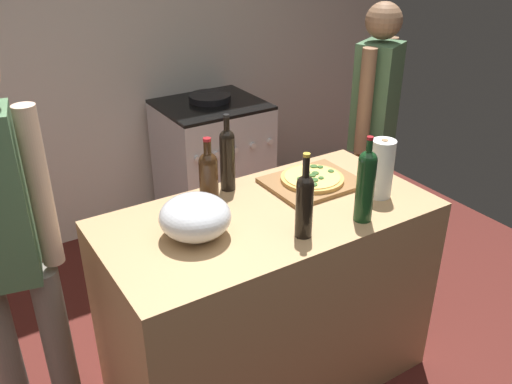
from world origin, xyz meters
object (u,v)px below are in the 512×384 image
Objects in this scene: pizza at (312,178)px; person_in_stripes at (7,248)px; stove at (213,167)px; paper_towel_roll at (382,169)px; wine_bottle_amber at (304,202)px; person_in_red at (373,128)px; mixing_bowl at (195,217)px; wine_bottle_clear at (227,157)px; wine_bottle_green at (209,177)px; wine_bottle_dark at (366,183)px.

person_in_stripes reaches higher than pizza.
paper_towel_roll is at bearing -89.11° from stove.
person_in_red reaches higher than wine_bottle_amber.
wine_bottle_clear is at bearing 43.19° from mixing_bowl.
person_in_red is (1.19, 0.29, -0.12)m from wine_bottle_green.
wine_bottle_green is (0.15, 0.18, 0.05)m from mixing_bowl.
wine_bottle_amber is 0.21× the size of person_in_red.
person_in_red is at bearing 48.69° from paper_towel_roll.
stove is at bearing 74.17° from wine_bottle_amber.
wine_bottle_amber reaches higher than stove.
wine_bottle_dark is (0.46, -0.42, 0.03)m from wine_bottle_green.
person_in_stripes reaches higher than paper_towel_roll.
wine_bottle_dark is at bearing -42.36° from wine_bottle_green.
person_in_stripes is (-0.93, -0.08, -0.10)m from wine_bottle_clear.
pizza is at bearing 86.27° from wine_bottle_dark.
person_in_red is at bearing 34.49° from wine_bottle_amber.
wine_bottle_dark is (-0.02, -0.36, 0.13)m from pizza.
mixing_bowl is 0.80× the size of wine_bottle_amber.
pizza is 0.93× the size of wine_bottle_green.
wine_bottle_dark is 1.72m from stove.
wine_bottle_clear is 0.94m from person_in_stripes.
person_in_stripes is (-1.24, 0.44, -0.10)m from wine_bottle_dark.
person_in_red reaches higher than wine_bottle_clear.
person_in_stripes is (-1.27, 0.08, 0.03)m from pizza.
wine_bottle_green is 0.86× the size of wine_bottle_dark.
mixing_bowl is 0.66m from person_in_stripes.
stove is 0.57× the size of person_in_stripes.
wine_bottle_clear reaches higher than mixing_bowl.
mixing_bowl is 1.04× the size of paper_towel_roll.
wine_bottle_green is at bearing -1.38° from person_in_stripes.
wine_bottle_dark reaches higher than wine_bottle_clear.
mixing_bowl is (-0.64, -0.12, 0.05)m from pizza.
wine_bottle_dark reaches higher than paper_towel_roll.
person_in_red is (1.34, 0.47, -0.07)m from mixing_bowl.
wine_bottle_amber is (-0.47, -0.09, 0.01)m from paper_towel_roll.
wine_bottle_amber is at bearing -105.83° from stove.
stove is (0.18, 1.61, -0.60)m from wine_bottle_dark.
person_in_stripes is at bearing 178.62° from wine_bottle_green.
wine_bottle_dark is at bearing -19.47° from person_in_stripes.
wine_bottle_clear is 0.21× the size of person_in_stripes.
pizza is 1.34m from stove.
wine_bottle_clear is 1.07m from person_in_red.
mixing_bowl is 0.41m from wine_bottle_amber.
wine_bottle_green is (-0.66, 0.31, 0.01)m from paper_towel_roll.
paper_towel_roll is 0.27× the size of stove.
wine_bottle_dark reaches higher than pizza.
paper_towel_roll is 0.66m from wine_bottle_clear.
mixing_bowl is 1.42m from person_in_red.
wine_bottle_amber is at bearing -132.00° from pizza.
paper_towel_roll is at bearing -53.83° from pizza.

